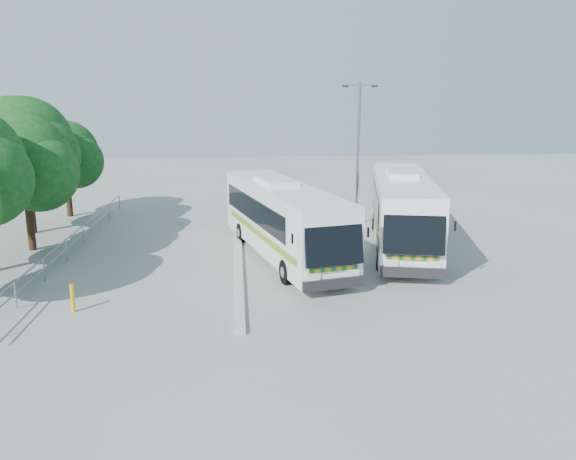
{
  "coord_description": "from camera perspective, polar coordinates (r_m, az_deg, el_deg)",
  "views": [
    {
      "loc": [
        -2.28,
        -22.2,
        7.08
      ],
      "look_at": [
        -0.11,
        1.33,
        1.6
      ],
      "focal_mm": 35.0,
      "sensor_mm": 36.0,
      "label": 1
    }
  ],
  "objects": [
    {
      "name": "bollard",
      "position": [
        20.6,
        -21.03,
        -6.49
      ],
      "size": [
        0.18,
        0.18,
        0.99
      ],
      "primitive_type": "cylinder",
      "rotation": [
        0.0,
        0.0,
        -0.34
      ],
      "color": "gold",
      "rests_on": "ground"
    },
    {
      "name": "tree_far_d",
      "position": [
        32.98,
        -25.05,
        7.91
      ],
      "size": [
        5.62,
        5.3,
        7.33
      ],
      "color": "#382314",
      "rests_on": "ground"
    },
    {
      "name": "tree_far_e",
      "position": [
        37.11,
        -21.61,
        7.21
      ],
      "size": [
        4.54,
        4.28,
        5.92
      ],
      "color": "#382314",
      "rests_on": "ground"
    },
    {
      "name": "kerb_divider",
      "position": [
        25.19,
        -5.11,
        -3.14
      ],
      "size": [
        0.4,
        16.0,
        0.15
      ],
      "primitive_type": "cube",
      "color": "#B2B2AD",
      "rests_on": "ground"
    },
    {
      "name": "lamppost",
      "position": [
        32.39,
        7.15,
        8.32
      ],
      "size": [
        1.98,
        0.41,
        8.08
      ],
      "rotation": [
        0.0,
        0.0,
        -0.12
      ],
      "color": "gray",
      "rests_on": "ground"
    },
    {
      "name": "railing",
      "position": [
        28.04,
        -21.1,
        -0.91
      ],
      "size": [
        0.06,
        22.0,
        1.0
      ],
      "color": "gray",
      "rests_on": "ground"
    },
    {
      "name": "tree_far_c",
      "position": [
        29.15,
        -25.13,
        6.28
      ],
      "size": [
        4.97,
        4.69,
        6.49
      ],
      "color": "#382314",
      "rests_on": "ground"
    },
    {
      "name": "coach_adjacent",
      "position": [
        27.95,
        11.51,
        2.1
      ],
      "size": [
        5.1,
        12.7,
        3.46
      ],
      "rotation": [
        0.0,
        0.0,
        -0.22
      ],
      "color": "white",
      "rests_on": "ground"
    },
    {
      "name": "ground",
      "position": [
        23.41,
        0.58,
        -4.55
      ],
      "size": [
        100.0,
        100.0,
        0.0
      ],
      "primitive_type": "plane",
      "color": "gray",
      "rests_on": "ground"
    },
    {
      "name": "coach_main",
      "position": [
        25.61,
        -0.57,
        1.2
      ],
      "size": [
        5.13,
        12.18,
        3.32
      ],
      "rotation": [
        0.0,
        0.0,
        0.24
      ],
      "color": "white",
      "rests_on": "ground"
    }
  ]
}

